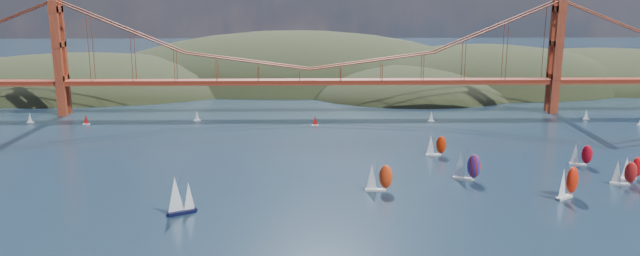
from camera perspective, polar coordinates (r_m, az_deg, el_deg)
The scene contains 16 objects.
headlands at distance 409.56m, azimuth 5.31°, elevation 2.51°, with size 725.00×225.00×96.00m.
bridge at distance 303.09m, azimuth -1.27°, elevation 7.34°, with size 552.00×12.00×55.00m.
sloop_navy at distance 178.40m, azimuth -12.73°, elevation -6.05°, with size 8.42×6.75×12.27m.
racer_0 at distance 193.77m, azimuth 5.36°, elevation -4.50°, with size 8.40×3.54×9.57m.
racer_1 at distance 200.87m, azimuth 21.68°, elevation -4.61°, with size 9.23×7.79×10.66m.
racer_2 at distance 220.95m, azimuth 26.00°, elevation -3.67°, with size 7.95×4.51×8.90m.
racer_3 at distance 238.24m, azimuth 22.73°, elevation -2.24°, with size 7.61×4.84×8.51m.
racer_4 at distance 228.61m, azimuth 26.60°, elevation -3.24°, with size 7.56×3.35×8.58m.
racer_5 at distance 236.00m, azimuth 10.53°, elevation -1.55°, with size 7.52×3.17×8.56m.
racer_rwb at distance 209.14m, azimuth 13.24°, elevation -3.39°, with size 9.04×6.36×10.13m.
distant_boat_1 at distance 315.90m, azimuth -25.00°, elevation 0.86°, with size 3.00×2.00×4.70m.
distant_boat_2 at distance 302.14m, azimuth -20.61°, elevation 0.74°, with size 3.00×2.00×4.70m.
distant_boat_3 at distance 296.15m, azimuth -11.18°, elevation 1.11°, with size 3.00×2.00×4.70m.
distant_boat_4 at distance 319.62m, azimuth 23.17°, elevation 1.17°, with size 3.00×2.00×4.70m.
distant_boat_8 at distance 293.86m, azimuth 10.14°, elevation 1.06°, with size 3.00×2.00×4.70m.
distant_boat_9 at distance 280.62m, azimuth -0.45°, elevation 0.69°, with size 3.00×2.00×4.70m.
Camera 1 is at (-1.65, -121.49, 63.36)m, focal length 35.00 mm.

